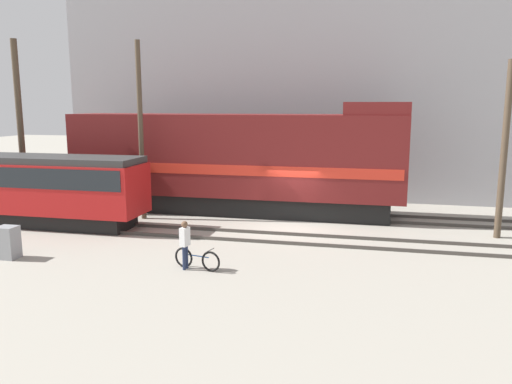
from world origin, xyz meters
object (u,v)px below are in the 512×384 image
object	(u,v)px
freight_locomotive	(236,162)
person	(185,240)
bicycle	(197,259)
signal_box	(8,242)
utility_pole_center	(141,132)
utility_pole_left	(20,128)
utility_pole_right	(504,151)
streetcar	(38,186)

from	to	relation	value
freight_locomotive	person	world-z (taller)	freight_locomotive
freight_locomotive	bicycle	size ratio (longest dim) A/B	9.69
signal_box	utility_pole_center	bearing A→B (deg)	74.49
person	utility_pole_center	distance (m)	8.98
freight_locomotive	person	xyz separation A→B (m)	(0.69, -9.21, -1.64)
person	utility_pole_center	size ratio (longest dim) A/B	0.20
freight_locomotive	signal_box	size ratio (longest dim) A/B	14.31
freight_locomotive	utility_pole_center	distance (m)	5.00
utility_pole_left	utility_pole_right	bearing A→B (deg)	0.00
utility_pole_center	streetcar	bearing A→B (deg)	-150.33
utility_pole_left	utility_pole_center	distance (m)	6.67
utility_pole_right	person	bearing A→B (deg)	-149.04
freight_locomotive	signal_box	distance (m)	11.47
bicycle	utility_pole_right	distance (m)	13.38
bicycle	person	bearing A→B (deg)	-171.68
utility_pole_center	signal_box	bearing A→B (deg)	-105.51
freight_locomotive	utility_pole_center	bearing A→B (deg)	-150.13
streetcar	bicycle	xyz separation A→B (m)	(9.33, -4.45, -1.51)
person	utility_pole_left	distance (m)	13.77
bicycle	utility_pole_center	world-z (taller)	utility_pole_center
utility_pole_center	utility_pole_right	world-z (taller)	utility_pole_center
utility_pole_center	freight_locomotive	bearing A→B (deg)	29.87
streetcar	bicycle	size ratio (longest dim) A/B	5.74
bicycle	utility_pole_left	size ratio (longest dim) A/B	0.20
utility_pole_center	person	bearing A→B (deg)	-55.05
utility_pole_left	utility_pole_center	world-z (taller)	utility_pole_left
utility_pole_right	signal_box	distance (m)	19.81
person	utility_pole_left	bearing A→B (deg)	149.10
freight_locomotive	utility_pole_right	distance (m)	12.40
streetcar	utility_pole_left	size ratio (longest dim) A/B	1.15
streetcar	signal_box	world-z (taller)	streetcar
utility_pole_center	utility_pole_right	bearing A→B (deg)	0.00
utility_pole_center	utility_pole_right	xyz separation A→B (m)	(16.23, 0.00, -0.60)
streetcar	utility_pole_left	world-z (taller)	utility_pole_left
person	bicycle	bearing A→B (deg)	8.32
streetcar	utility_pole_right	distance (m)	20.58
utility_pole_right	signal_box	world-z (taller)	utility_pole_right
bicycle	signal_box	xyz separation A→B (m)	(-7.18, -0.35, 0.24)
bicycle	person	distance (m)	0.78
streetcar	utility_pole_right	xyz separation A→B (m)	(20.36, 2.35, 1.82)
freight_locomotive	utility_pole_center	size ratio (longest dim) A/B	2.00
freight_locomotive	bicycle	distance (m)	9.51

